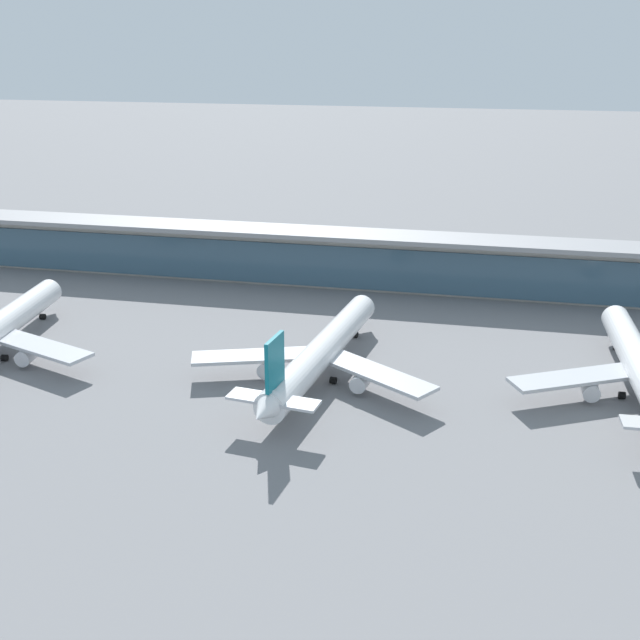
{
  "coord_description": "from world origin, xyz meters",
  "views": [
    {
      "loc": [
        31.8,
        -136.44,
        64.09
      ],
      "look_at": [
        0.0,
        12.03,
        7.91
      ],
      "focal_mm": 43.68,
      "sensor_mm": 36.0,
      "label": 1
    }
  ],
  "objects": [
    {
      "name": "service_truck_mid_apron_yellow",
      "position": [
        -2.7,
        -12.89,
        0.81
      ],
      "size": [
        2.96,
        6.93,
        2.7
      ],
      "color": "yellow",
      "rests_on": "ground"
    },
    {
      "name": "terminal_building",
      "position": [
        0.0,
        60.36,
        7.87
      ],
      "size": [
        257.76,
        12.8,
        15.2
      ],
      "color": "#B2ADA3",
      "rests_on": "ground"
    },
    {
      "name": "airliner_centre_stand",
      "position": [
        2.59,
        0.64,
        5.42
      ],
      "size": [
        49.32,
        64.61,
        17.21
      ],
      "color": "white",
      "rests_on": "ground"
    },
    {
      "name": "ground_plane",
      "position": [
        0.0,
        0.0,
        0.0
      ],
      "size": [
        1200.0,
        1200.0,
        0.0
      ],
      "primitive_type": "plane",
      "color": "slate"
    }
  ]
}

